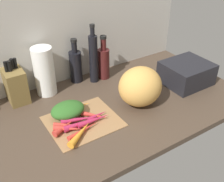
{
  "coord_description": "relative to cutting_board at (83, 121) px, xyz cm",
  "views": [
    {
      "loc": [
        -49.78,
        -98.35,
        82.78
      ],
      "look_at": [
        10.52,
        -4.39,
        11.64
      ],
      "focal_mm": 43.26,
      "sensor_mm": 36.0,
      "label": 1
    }
  ],
  "objects": [
    {
      "name": "dish_rack",
      "position": [
        68.81,
        0.1,
        6.01
      ],
      "size": [
        26.38,
        23.29,
        12.82
      ],
      "primitive_type": "cube",
      "color": "black",
      "rests_on": "ground_plane"
    },
    {
      "name": "carrot_2",
      "position": [
        3.77,
        -4.26,
        1.87
      ],
      "size": [
        16.91,
        3.4,
        2.93
      ],
      "primitive_type": "cone",
      "rotation": [
        0.0,
        1.57,
        -0.03
      ],
      "color": "#B2264C",
      "rests_on": "cutting_board"
    },
    {
      "name": "cutting_board",
      "position": [
        0.0,
        0.0,
        0.0
      ],
      "size": [
        33.52,
        28.89,
        0.8
      ],
      "primitive_type": "cube",
      "color": "#997047",
      "rests_on": "ground_plane"
    },
    {
      "name": "carrot_5",
      "position": [
        -2.51,
        -3.2,
        1.93
      ],
      "size": [
        17.21,
        3.24,
        3.06
      ],
      "primitive_type": "cone",
      "rotation": [
        0.0,
        1.57,
        -0.01
      ],
      "color": "#B2264C",
      "rests_on": "cutting_board"
    },
    {
      "name": "ground_plane",
      "position": [
        6.42,
        4.74,
        -1.9
      ],
      "size": [
        170.0,
        80.0,
        3.0
      ],
      "primitive_type": "cube",
      "color": "#47382B"
    },
    {
      "name": "bottle_2",
      "position": [
        31.24,
        31.91,
        10.15
      ],
      "size": [
        6.99,
        6.99,
        26.97
      ],
      "color": "#471919",
      "rests_on": "ground_plane"
    },
    {
      "name": "bottle_1",
      "position": [
        24.12,
        31.43,
        14.89
      ],
      "size": [
        5.14,
        5.14,
        35.14
      ],
      "color": "black",
      "rests_on": "ground_plane"
    },
    {
      "name": "carrot_0",
      "position": [
        -6.09,
        -9.45,
        2.1
      ],
      "size": [
        16.09,
        12.23,
        3.4
      ],
      "primitive_type": "cone",
      "rotation": [
        0.0,
        1.57,
        0.58
      ],
      "color": "orange",
      "rests_on": "cutting_board"
    },
    {
      "name": "wall_back",
      "position": [
        6.42,
        43.24,
        29.6
      ],
      "size": [
        170.0,
        3.0,
        60.0
      ],
      "primitive_type": "cube",
      "color": "#BCB7AD",
      "rests_on": "ground_plane"
    },
    {
      "name": "paper_towel_roll",
      "position": [
        -4.81,
        34.24,
        13.19
      ],
      "size": [
        11.08,
        11.08,
        27.18
      ],
      "primitive_type": "cylinder",
      "color": "white",
      "rests_on": "ground_plane"
    },
    {
      "name": "carrot_9",
      "position": [
        5.87,
        -1.03,
        1.64
      ],
      "size": [
        10.68,
        11.8,
        2.49
      ],
      "primitive_type": "cone",
      "rotation": [
        0.0,
        1.57,
        -0.86
      ],
      "color": "red",
      "rests_on": "cutting_board"
    },
    {
      "name": "carrot_1",
      "position": [
        -10.12,
        -1.37,
        1.98
      ],
      "size": [
        13.07,
        7.69,
        3.15
      ],
      "primitive_type": "cone",
      "rotation": [
        0.0,
        1.57,
        0.38
      ],
      "color": "red",
      "rests_on": "cutting_board"
    },
    {
      "name": "carrot_7",
      "position": [
        -3.43,
        -7.63,
        1.55
      ],
      "size": [
        17.53,
        5.78,
        2.31
      ],
      "primitive_type": "cone",
      "rotation": [
        0.0,
        1.57,
        0.2
      ],
      "color": "red",
      "rests_on": "cutting_board"
    },
    {
      "name": "carrot_4",
      "position": [
        3.85,
        9.97,
        1.47
      ],
      "size": [
        10.87,
        2.2,
        2.15
      ],
      "primitive_type": "cone",
      "rotation": [
        0.0,
        1.57,
        -0.0
      ],
      "color": "orange",
      "rests_on": "cutting_board"
    },
    {
      "name": "winter_squash",
      "position": [
        32.49,
        -2.21,
        10.0
      ],
      "size": [
        23.06,
        21.04,
        20.8
      ],
      "primitive_type": "ellipsoid",
      "color": "gold",
      "rests_on": "ground_plane"
    },
    {
      "name": "carrot_greens_pile",
      "position": [
        -4.37,
        7.19,
        3.96
      ],
      "size": [
        16.81,
        12.93,
        7.11
      ],
      "primitive_type": "ellipsoid",
      "color": "#2D6023",
      "rests_on": "cutting_board"
    },
    {
      "name": "carrot_10",
      "position": [
        -6.54,
        -1.98,
        1.47
      ],
      "size": [
        15.12,
        12.57,
        2.14
      ],
      "primitive_type": "cone",
      "rotation": [
        0.0,
        1.57,
        -0.67
      ],
      "color": "red",
      "rests_on": "cutting_board"
    },
    {
      "name": "carrot_3",
      "position": [
        7.13,
        -1.66,
        1.58
      ],
      "size": [
        11.37,
        3.51,
        2.35
      ],
      "primitive_type": "cone",
      "rotation": [
        0.0,
        1.57,
        0.1
      ],
      "color": "#B2264C",
      "rests_on": "cutting_board"
    },
    {
      "name": "bottle_0",
      "position": [
        15.2,
        37.22,
        10.02
      ],
      "size": [
        7.31,
        7.31,
        26.74
      ],
      "color": "black",
      "rests_on": "ground_plane"
    },
    {
      "name": "carrot_6",
      "position": [
        -9.35,
        -3.5,
        2.01
      ],
      "size": [
        12.4,
        10.14,
        3.22
      ],
      "primitive_type": "cone",
      "rotation": [
        0.0,
        1.57,
        -0.62
      ],
      "color": "red",
      "rests_on": "cutting_board"
    },
    {
      "name": "knife_block",
      "position": [
        -20.72,
        35.59,
        9.02
      ],
      "size": [
        9.78,
        14.41,
        23.66
      ],
      "color": "brown",
      "rests_on": "ground_plane"
    },
    {
      "name": "carrot_8",
      "position": [
        -1.98,
        0.0,
        1.92
      ],
      "size": [
        17.26,
        8.58,
        3.05
      ],
      "primitive_type": "cone",
      "rotation": [
        0.0,
        1.57,
        -0.34
      ],
      "color": "#B2264C",
      "rests_on": "cutting_board"
    }
  ]
}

